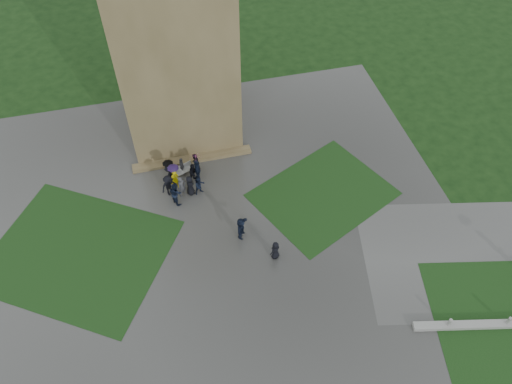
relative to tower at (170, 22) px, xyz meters
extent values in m
plane|color=black|center=(0.00, -15.00, -9.00)|extent=(120.00, 120.00, 0.00)
cube|color=#383836|center=(0.00, -13.00, -8.99)|extent=(34.00, 34.00, 0.02)
cube|color=#143211|center=(-8.50, -11.00, -8.97)|extent=(14.10, 13.46, 0.01)
cube|color=#143211|center=(8.50, -10.00, -8.97)|extent=(11.12, 10.15, 0.01)
cube|color=brown|center=(0.00, 0.00, 0.00)|extent=(8.00, 8.00, 18.00)
cube|color=brown|center=(0.00, -4.40, -8.87)|extent=(9.00, 0.80, 0.22)
cylinder|color=gray|center=(12.26, -21.31, -8.55)|extent=(0.20, 0.20, 0.90)
cylinder|color=gray|center=(15.62, -22.02, -8.55)|extent=(0.20, 0.20, 0.90)
cube|color=#B8B8B3|center=(-0.85, -5.80, -8.53)|extent=(1.61, 1.01, 0.06)
cube|color=#B8B8B3|center=(-1.42, -6.03, -8.76)|extent=(0.23, 0.41, 0.43)
cube|color=#B8B8B3|center=(-0.27, -5.57, -8.76)|extent=(0.23, 0.41, 0.43)
cube|color=#B8B8B3|center=(-0.93, -5.59, -8.29)|extent=(1.46, 0.63, 0.41)
imported|color=black|center=(-0.18, -6.43, -8.20)|extent=(0.87, 0.76, 1.56)
imported|color=black|center=(0.11, -6.43, -8.01)|extent=(0.82, 1.23, 1.95)
imported|color=black|center=(0.07, -5.53, -8.17)|extent=(0.88, 0.87, 1.62)
imported|color=#414146|center=(-0.91, -5.57, -8.23)|extent=(0.52, 0.89, 1.49)
imported|color=black|center=(-1.71, -5.65, -8.22)|extent=(0.79, 0.84, 1.52)
imported|color=black|center=(-1.86, -6.30, -8.14)|extent=(1.12, 1.19, 1.68)
imported|color=yellow|center=(-1.56, -6.92, -8.08)|extent=(0.74, 0.58, 1.79)
imported|color=black|center=(-2.07, -7.35, -8.08)|extent=(1.30, 1.08, 1.79)
imported|color=black|center=(-1.70, -8.21, -8.04)|extent=(0.88, 1.06, 1.89)
imported|color=#414146|center=(-1.19, -7.71, -8.07)|extent=(0.79, 0.75, 1.82)
imported|color=black|center=(-0.62, -7.64, -8.15)|extent=(0.80, 0.95, 1.67)
imported|color=black|center=(0.05, -7.77, -8.20)|extent=(0.86, 0.66, 1.57)
imported|color=#F163C1|center=(0.11, -6.43, -6.95)|extent=(0.92, 0.92, 0.84)
imported|color=#503186|center=(-1.56, -6.92, -7.00)|extent=(0.78, 0.78, 0.68)
imported|color=black|center=(-1.86, -6.30, -7.09)|extent=(0.73, 0.73, 0.64)
imported|color=black|center=(2.05, -12.14, -8.11)|extent=(1.24, 1.70, 1.74)
imported|color=black|center=(3.81, -14.27, -8.24)|extent=(0.87, 0.78, 1.48)
camera|label=1|loc=(-1.58, -31.17, 18.15)|focal=35.00mm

